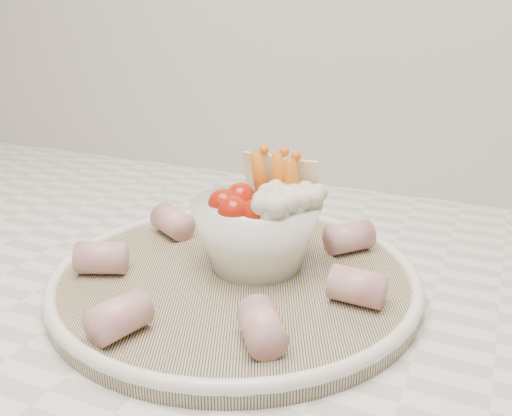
% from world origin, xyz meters
% --- Properties ---
extents(serving_platter, '(0.45, 0.45, 0.02)m').
position_xyz_m(serving_platter, '(-0.00, 1.41, 0.93)').
color(serving_platter, navy).
rests_on(serving_platter, kitchen_counter).
extents(veggie_bowl, '(0.12, 0.12, 0.11)m').
position_xyz_m(veggie_bowl, '(0.01, 1.44, 0.98)').
color(veggie_bowl, white).
rests_on(veggie_bowl, serving_platter).
extents(cured_meat_rolls, '(0.28, 0.31, 0.03)m').
position_xyz_m(cured_meat_rolls, '(-0.00, 1.41, 0.95)').
color(cured_meat_rolls, '#AD4F5E').
rests_on(cured_meat_rolls, serving_platter).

